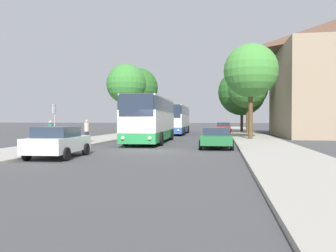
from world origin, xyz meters
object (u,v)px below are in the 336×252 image
Objects in this scene: tree_left_near at (126,84)px; tree_left_far at (139,88)px; parked_car_right_near at (216,137)px; bus_stop_sign at (55,120)px; pedestrian_waiting_near at (87,131)px; parked_car_right_far at (224,128)px; tree_right_mid at (251,71)px; tree_right_near at (242,92)px; pedestrian_waiting_far at (50,132)px; bus_middle at (176,119)px; bus_front at (151,119)px; tree_right_far at (248,88)px; parked_car_left_curb at (58,142)px.

tree_left_far is (-1.49, 11.45, 0.73)m from tree_left_near.
bus_stop_sign reaches higher than parked_car_right_near.
pedestrian_waiting_near is at bearing -87.25° from tree_left_near.
parked_car_right_far is at bearing 38.65° from tree_left_near.
tree_right_near is at bearing 89.05° from tree_right_mid.
tree_left_far is at bearing -176.34° from tree_right_near.
tree_right_mid reaches higher than pedestrian_waiting_far.
tree_right_near is at bearing 37.62° from bus_middle.
tree_left_far reaches higher than bus_front.
bus_front is 19.40m from parked_car_right_far.
tree_left_near is 0.94× the size of tree_right_mid.
tree_left_near is at bearing 40.90° from parked_car_right_far.
parked_car_right_near is at bearing -42.64° from bus_front.
tree_left_far reaches higher than pedestrian_waiting_near.
tree_right_near is (3.18, 26.67, 5.09)m from parked_car_right_near.
parked_car_left_curb is at bearing -112.43° from tree_right_far.
bus_middle is 20.77m from pedestrian_waiting_far.
bus_stop_sign is (-11.11, -24.25, 1.10)m from parked_car_right_far.
tree_right_mid is at bearing -49.70° from tree_left_far.
bus_stop_sign is at bearing -143.98° from tree_right_mid.
parked_car_right_far is 15.65m from tree_right_mid.
pedestrian_waiting_far is (-1.79, -2.07, -0.03)m from pedestrian_waiting_near.
tree_left_far reaches higher than pedestrian_waiting_far.
pedestrian_waiting_near is 1.04× the size of pedestrian_waiting_far.
tree_right_far is (3.52, 20.25, 5.00)m from parked_car_right_near.
pedestrian_waiting_near is 15.07m from tree_right_mid.
tree_right_near is (13.45, 12.40, -0.03)m from tree_left_near.
tree_right_far reaches higher than pedestrian_waiting_near.
bus_middle is 1.46× the size of tree_right_far.
tree_right_far is at bearing 86.85° from tree_right_mid.
pedestrian_waiting_near is 13.28m from tree_left_near.
pedestrian_waiting_near is at bearing -152.48° from tree_right_mid.
bus_middle reaches higher than bus_stop_sign.
parked_car_left_curb reaches higher than parked_car_right_near.
tree_right_mid is at bearing -90.95° from tree_right_near.
bus_middle is 8.29m from tree_left_near.
parked_car_right_far is at bearing -115.98° from pedestrian_waiting_far.
parked_car_right_far is 2.82× the size of pedestrian_waiting_far.
parked_car_right_far is 6.78m from tree_right_near.
bus_front reaches higher than bus_middle.
pedestrian_waiting_far is 0.18× the size of tree_right_near.
parked_car_right_far is at bearing -12.62° from tree_left_far.
tree_left_near is 15.04m from tree_right_far.
parked_car_right_far is at bearing 27.13° from bus_middle.
bus_front is 1.33× the size of tree_right_mid.
tree_left_near is at bearing -55.75° from parked_car_right_near.
pedestrian_waiting_far is 30.95m from tree_right_near.
pedestrian_waiting_near is (-2.16, 8.43, 0.22)m from parked_car_left_curb.
parked_car_left_curb is 0.44× the size of tree_right_near.
tree_left_near is (-0.59, 12.36, 4.83)m from pedestrian_waiting_near.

